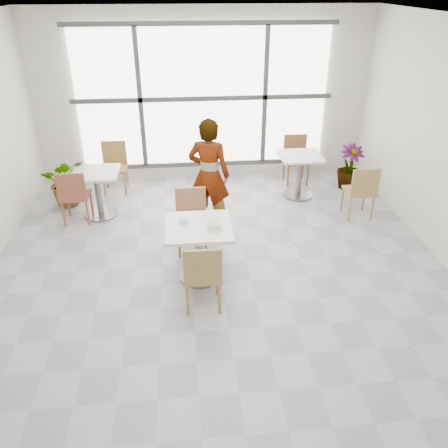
{
  "coord_description": "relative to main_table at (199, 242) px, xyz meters",
  "views": [
    {
      "loc": [
        -0.43,
        -4.65,
        3.39
      ],
      "look_at": [
        0.0,
        -0.3,
        1.0
      ],
      "focal_mm": 36.41,
      "sensor_mm": 36.0,
      "label": 1
    }
  ],
  "objects": [
    {
      "name": "bg_chair_left_near",
      "position": [
        -1.81,
        1.64,
        -0.02
      ],
      "size": [
        0.42,
        0.42,
        0.87
      ],
      "rotation": [
        0.0,
        0.0,
        3.14
      ],
      "color": "brown",
      "rests_on": "ground"
    },
    {
      "name": "person",
      "position": [
        0.22,
        1.35,
        0.32
      ],
      "size": [
        0.71,
        0.57,
        1.68
      ],
      "primitive_type": "imported",
      "rotation": [
        0.0,
        0.0,
        2.83
      ],
      "color": "black",
      "rests_on": "ground"
    },
    {
      "name": "floor",
      "position": [
        0.27,
        -0.14,
        -0.52
      ],
      "size": [
        7.0,
        7.0,
        0.0
      ],
      "primitive_type": "plane",
      "color": "#9E9EA5",
      "rests_on": "ground"
    },
    {
      "name": "chair_far",
      "position": [
        -0.07,
        0.76,
        -0.02
      ],
      "size": [
        0.42,
        0.42,
        0.87
      ],
      "color": "#A26E4C",
      "rests_on": "ground"
    },
    {
      "name": "bg_chair_left_far",
      "position": [
        -1.34,
        2.88,
        -0.02
      ],
      "size": [
        0.42,
        0.42,
        0.87
      ],
      "color": "#9E7B40",
      "rests_on": "ground"
    },
    {
      "name": "oatmeal_bowl",
      "position": [
        0.19,
        -0.1,
        0.27
      ],
      "size": [
        0.21,
        0.21,
        0.09
      ],
      "color": "silver",
      "rests_on": "main_table"
    },
    {
      "name": "window",
      "position": [
        0.27,
        3.29,
        0.98
      ],
      "size": [
        4.6,
        0.07,
        2.52
      ],
      "color": "white",
      "rests_on": "ground"
    },
    {
      "name": "bg_chair_right_near",
      "position": [
        2.58,
        1.38,
        -0.02
      ],
      "size": [
        0.42,
        0.42,
        0.87
      ],
      "rotation": [
        0.0,
        0.0,
        3.14
      ],
      "color": "#A17F45",
      "rests_on": "ground"
    },
    {
      "name": "plant_right",
      "position": [
        2.82,
        2.54,
        -0.12
      ],
      "size": [
        0.49,
        0.49,
        0.8
      ],
      "primitive_type": "imported",
      "rotation": [
        0.0,
        0.0,
        0.09
      ],
      "color": "#367D37",
      "rests_on": "ground"
    },
    {
      "name": "wall_back",
      "position": [
        0.27,
        3.36,
        0.98
      ],
      "size": [
        6.0,
        0.0,
        6.0
      ],
      "primitive_type": "plane",
      "rotation": [
        1.57,
        0.0,
        0.0
      ],
      "color": "silver",
      "rests_on": "ground"
    },
    {
      "name": "coffee_cup",
      "position": [
        -0.18,
        0.08,
        0.26
      ],
      "size": [
        0.16,
        0.13,
        0.07
      ],
      "color": "silver",
      "rests_on": "main_table"
    },
    {
      "name": "bg_table_right",
      "position": [
        1.84,
        2.29,
        -0.04
      ],
      "size": [
        0.7,
        0.7,
        0.75
      ],
      "color": "silver",
      "rests_on": "ground"
    },
    {
      "name": "main_table",
      "position": [
        0.0,
        0.0,
        0.0
      ],
      "size": [
        0.8,
        0.8,
        0.75
      ],
      "color": "white",
      "rests_on": "ground"
    },
    {
      "name": "chair_near",
      "position": [
        0.01,
        -0.64,
        -0.02
      ],
      "size": [
        0.42,
        0.42,
        0.87
      ],
      "rotation": [
        0.0,
        0.0,
        3.14
      ],
      "color": "olive",
      "rests_on": "ground"
    },
    {
      "name": "plant_left",
      "position": [
        -2.07,
        2.36,
        -0.11
      ],
      "size": [
        0.83,
        0.75,
        0.83
      ],
      "primitive_type": "imported",
      "rotation": [
        0.0,
        0.0,
        0.15
      ],
      "color": "#457643",
      "rests_on": "ground"
    },
    {
      "name": "ceiling",
      "position": [
        0.27,
        -0.14,
        2.48
      ],
      "size": [
        7.0,
        7.0,
        0.0
      ],
      "primitive_type": "plane",
      "rotation": [
        3.14,
        0.0,
        0.0
      ],
      "color": "white",
      "rests_on": "ground"
    },
    {
      "name": "bg_chair_right_far",
      "position": [
        1.92,
        2.93,
        -0.02
      ],
      "size": [
        0.42,
        0.42,
        0.87
      ],
      "color": "brown",
      "rests_on": "ground"
    },
    {
      "name": "bg_table_left",
      "position": [
        -1.49,
        1.87,
        -0.04
      ],
      "size": [
        0.7,
        0.7,
        0.75
      ],
      "color": "silver",
      "rests_on": "ground"
    }
  ]
}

